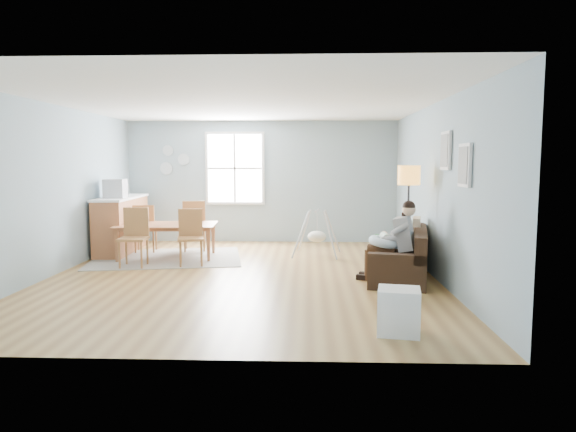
{
  "coord_description": "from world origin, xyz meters",
  "views": [
    {
      "loc": [
        1.02,
        -7.96,
        1.79
      ],
      "look_at": [
        0.74,
        -0.47,
        1.0
      ],
      "focal_mm": 32.0,
      "sensor_mm": 36.0,
      "label": 1
    }
  ],
  "objects_px": {
    "dining_table": "(167,241)",
    "chair_ne": "(194,222)",
    "chair_se": "(191,233)",
    "toddler": "(399,235)",
    "floor_lamp": "(409,184)",
    "sofa": "(403,261)",
    "counter": "(122,224)",
    "monitor": "(115,189)",
    "chair_nw": "(145,225)",
    "father": "(395,238)",
    "baby_swing": "(317,236)",
    "chair_sw": "(135,233)",
    "storage_cube": "(398,311)"
  },
  "relations": [
    {
      "from": "dining_table",
      "to": "chair_ne",
      "type": "relative_size",
      "value": 1.77
    },
    {
      "from": "chair_se",
      "to": "chair_ne",
      "type": "xyz_separation_m",
      "value": [
        -0.22,
        1.3,
        0.04
      ]
    },
    {
      "from": "toddler",
      "to": "floor_lamp",
      "type": "xyz_separation_m",
      "value": [
        0.16,
        0.12,
        0.79
      ]
    },
    {
      "from": "toddler",
      "to": "chair_ne",
      "type": "xyz_separation_m",
      "value": [
        -3.71,
        2.0,
        -0.06
      ]
    },
    {
      "from": "sofa",
      "to": "counter",
      "type": "xyz_separation_m",
      "value": [
        -5.2,
        2.16,
        0.29
      ]
    },
    {
      "from": "sofa",
      "to": "monitor",
      "type": "bearing_deg",
      "value": 160.94
    },
    {
      "from": "chair_nw",
      "to": "counter",
      "type": "relative_size",
      "value": 0.48
    },
    {
      "from": "dining_table",
      "to": "chair_se",
      "type": "xyz_separation_m",
      "value": [
        0.58,
        -0.57,
        0.24
      ]
    },
    {
      "from": "father",
      "to": "floor_lamp",
      "type": "xyz_separation_m",
      "value": [
        0.3,
        0.55,
        0.78
      ]
    },
    {
      "from": "toddler",
      "to": "baby_swing",
      "type": "height_order",
      "value": "toddler"
    },
    {
      "from": "chair_ne",
      "to": "monitor",
      "type": "xyz_separation_m",
      "value": [
        -1.43,
        -0.41,
        0.69
      ]
    },
    {
      "from": "sofa",
      "to": "counter",
      "type": "bearing_deg",
      "value": 157.44
    },
    {
      "from": "chair_nw",
      "to": "baby_swing",
      "type": "bearing_deg",
      "value": -3.9
    },
    {
      "from": "dining_table",
      "to": "baby_swing",
      "type": "bearing_deg",
      "value": 2.41
    },
    {
      "from": "sofa",
      "to": "chair_nw",
      "type": "relative_size",
      "value": 2.1
    },
    {
      "from": "father",
      "to": "chair_sw",
      "type": "xyz_separation_m",
      "value": [
        -4.28,
        0.97,
        -0.07
      ]
    },
    {
      "from": "sofa",
      "to": "dining_table",
      "type": "distance_m",
      "value": 4.36
    },
    {
      "from": "floor_lamp",
      "to": "chair_ne",
      "type": "relative_size",
      "value": 1.69
    },
    {
      "from": "sofa",
      "to": "chair_nw",
      "type": "xyz_separation_m",
      "value": [
        -4.7,
        2.04,
        0.28
      ]
    },
    {
      "from": "toddler",
      "to": "storage_cube",
      "type": "distance_m",
      "value": 2.91
    },
    {
      "from": "chair_sw",
      "to": "counter",
      "type": "bearing_deg",
      "value": 117.68
    },
    {
      "from": "father",
      "to": "storage_cube",
      "type": "distance_m",
      "value": 2.47
    },
    {
      "from": "chair_se",
      "to": "floor_lamp",
      "type": "bearing_deg",
      "value": -9.04
    },
    {
      "from": "chair_nw",
      "to": "chair_ne",
      "type": "height_order",
      "value": "chair_ne"
    },
    {
      "from": "chair_se",
      "to": "dining_table",
      "type": "bearing_deg",
      "value": 135.66
    },
    {
      "from": "sofa",
      "to": "baby_swing",
      "type": "distance_m",
      "value": 2.23
    },
    {
      "from": "floor_lamp",
      "to": "storage_cube",
      "type": "relative_size",
      "value": 3.55
    },
    {
      "from": "monitor",
      "to": "baby_swing",
      "type": "bearing_deg",
      "value": 0.26
    },
    {
      "from": "sofa",
      "to": "toddler",
      "type": "distance_m",
      "value": 0.43
    },
    {
      "from": "chair_sw",
      "to": "chair_nw",
      "type": "xyz_separation_m",
      "value": [
        -0.24,
        1.3,
        -0.03
      ]
    },
    {
      "from": "chair_sw",
      "to": "dining_table",
      "type": "bearing_deg",
      "value": 64.35
    },
    {
      "from": "storage_cube",
      "to": "chair_nw",
      "type": "relative_size",
      "value": 0.51
    },
    {
      "from": "storage_cube",
      "to": "chair_sw",
      "type": "relative_size",
      "value": 0.49
    },
    {
      "from": "chair_sw",
      "to": "chair_se",
      "type": "bearing_deg",
      "value": 9.67
    },
    {
      "from": "baby_swing",
      "to": "father",
      "type": "bearing_deg",
      "value": -61.09
    },
    {
      "from": "father",
      "to": "monitor",
      "type": "xyz_separation_m",
      "value": [
        -5.0,
        2.02,
        0.63
      ]
    },
    {
      "from": "sofa",
      "to": "baby_swing",
      "type": "height_order",
      "value": "baby_swing"
    },
    {
      "from": "chair_se",
      "to": "counter",
      "type": "relative_size",
      "value": 0.49
    },
    {
      "from": "sofa",
      "to": "floor_lamp",
      "type": "xyz_separation_m",
      "value": [
        0.13,
        0.31,
        1.17
      ]
    },
    {
      "from": "chair_sw",
      "to": "monitor",
      "type": "xyz_separation_m",
      "value": [
        -0.72,
        1.05,
        0.71
      ]
    },
    {
      "from": "chair_ne",
      "to": "counter",
      "type": "distance_m",
      "value": 1.46
    },
    {
      "from": "dining_table",
      "to": "chair_se",
      "type": "distance_m",
      "value": 0.85
    },
    {
      "from": "sofa",
      "to": "monitor",
      "type": "relative_size",
      "value": 5.01
    },
    {
      "from": "floor_lamp",
      "to": "storage_cube",
      "type": "height_order",
      "value": "floor_lamp"
    },
    {
      "from": "dining_table",
      "to": "chair_nw",
      "type": "distance_m",
      "value": 0.85
    },
    {
      "from": "storage_cube",
      "to": "monitor",
      "type": "relative_size",
      "value": 1.22
    },
    {
      "from": "storage_cube",
      "to": "baby_swing",
      "type": "height_order",
      "value": "baby_swing"
    },
    {
      "from": "chair_sw",
      "to": "counter",
      "type": "distance_m",
      "value": 1.61
    },
    {
      "from": "dining_table",
      "to": "monitor",
      "type": "relative_size",
      "value": 4.53
    },
    {
      "from": "chair_se",
      "to": "monitor",
      "type": "distance_m",
      "value": 2.02
    }
  ]
}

